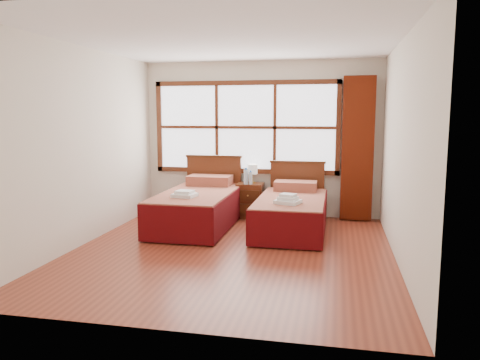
# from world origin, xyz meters

# --- Properties ---
(floor) EXTENTS (4.50, 4.50, 0.00)m
(floor) POSITION_xyz_m (0.00, 0.00, 0.00)
(floor) COLOR brown
(floor) RESTS_ON ground
(ceiling) EXTENTS (4.50, 4.50, 0.00)m
(ceiling) POSITION_xyz_m (0.00, 0.00, 2.60)
(ceiling) COLOR white
(ceiling) RESTS_ON wall_back
(wall_back) EXTENTS (4.00, 0.00, 4.00)m
(wall_back) POSITION_xyz_m (0.00, 2.25, 1.30)
(wall_back) COLOR silver
(wall_back) RESTS_ON floor
(wall_left) EXTENTS (0.00, 4.50, 4.50)m
(wall_left) POSITION_xyz_m (-2.00, 0.00, 1.30)
(wall_left) COLOR silver
(wall_left) RESTS_ON floor
(wall_right) EXTENTS (0.00, 4.50, 4.50)m
(wall_right) POSITION_xyz_m (2.00, 0.00, 1.30)
(wall_right) COLOR silver
(wall_right) RESTS_ON floor
(window) EXTENTS (3.16, 0.06, 1.56)m
(window) POSITION_xyz_m (-0.25, 2.21, 1.50)
(window) COLOR white
(window) RESTS_ON wall_back
(curtain) EXTENTS (0.50, 0.16, 2.30)m
(curtain) POSITION_xyz_m (1.60, 2.11, 1.17)
(curtain) COLOR #591908
(curtain) RESTS_ON wall_back
(bed_left) EXTENTS (1.05, 2.07, 1.02)m
(bed_left) POSITION_xyz_m (-0.79, 1.20, 0.31)
(bed_left) COLOR #43210E
(bed_left) RESTS_ON floor
(bed_right) EXTENTS (0.99, 2.01, 0.96)m
(bed_right) POSITION_xyz_m (0.64, 1.20, 0.29)
(bed_right) COLOR #43210E
(bed_right) RESTS_ON floor
(nightstand) EXTENTS (0.43, 0.43, 0.58)m
(nightstand) POSITION_xyz_m (-0.13, 1.99, 0.29)
(nightstand) COLOR #522512
(nightstand) RESTS_ON floor
(towels_left) EXTENTS (0.35, 0.32, 0.09)m
(towels_left) POSITION_xyz_m (-0.84, 0.69, 0.59)
(towels_left) COLOR white
(towels_left) RESTS_ON bed_left
(towels_right) EXTENTS (0.39, 0.36, 0.13)m
(towels_right) POSITION_xyz_m (0.64, 0.68, 0.56)
(towels_right) COLOR white
(towels_right) RESTS_ON bed_right
(lamp) EXTENTS (0.16, 0.16, 0.31)m
(lamp) POSITION_xyz_m (-0.10, 2.05, 0.80)
(lamp) COLOR #B7973A
(lamp) RESTS_ON nightstand
(bottle_near) EXTENTS (0.07, 0.07, 0.28)m
(bottle_near) POSITION_xyz_m (-0.18, 1.88, 0.70)
(bottle_near) COLOR silver
(bottle_near) RESTS_ON nightstand
(bottle_far) EXTENTS (0.06, 0.06, 0.23)m
(bottle_far) POSITION_xyz_m (-0.10, 1.89, 0.68)
(bottle_far) COLOR silver
(bottle_far) RESTS_ON nightstand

